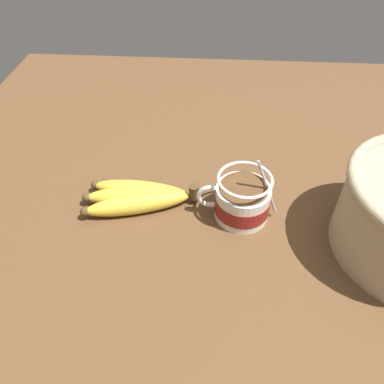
# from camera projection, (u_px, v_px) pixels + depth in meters

# --- Properties ---
(table) EXTENTS (1.33, 1.33, 0.04)m
(table) POSITION_uv_depth(u_px,v_px,m) (225.00, 208.00, 0.76)
(table) COLOR brown
(table) RESTS_ON ground
(coffee_mug) EXTENTS (0.15, 0.10, 0.13)m
(coffee_mug) POSITION_uv_depth(u_px,v_px,m) (242.00, 201.00, 0.69)
(coffee_mug) COLOR white
(coffee_mug) RESTS_ON table
(banana_bunch) EXTENTS (0.23, 0.11, 0.04)m
(banana_bunch) POSITION_uv_depth(u_px,v_px,m) (139.00, 197.00, 0.73)
(banana_bunch) COLOR #4C381E
(banana_bunch) RESTS_ON table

